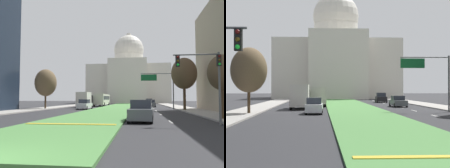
% 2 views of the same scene
% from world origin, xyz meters
% --- Properties ---
extents(ground_plane, '(260.00, 260.00, 0.00)m').
position_xyz_m(ground_plane, '(0.00, 47.67, 0.00)').
color(ground_plane, '#2B2B2D').
extents(grass_median, '(6.88, 85.81, 0.14)m').
position_xyz_m(grass_median, '(0.00, 42.91, 0.07)').
color(grass_median, '#4C8442').
rests_on(grass_median, ground_plane).
extents(median_curb_nose, '(6.19, 0.50, 0.04)m').
position_xyz_m(median_curb_nose, '(0.00, 9.65, 0.16)').
color(median_curb_nose, gold).
rests_on(median_curb_nose, grass_median).
extents(lane_dashes_right, '(0.16, 61.70, 0.01)m').
position_xyz_m(lane_dashes_right, '(7.11, 40.86, 0.00)').
color(lane_dashes_right, silver).
rests_on(lane_dashes_right, ground_plane).
extents(sidewalk_left, '(4.00, 85.81, 0.15)m').
position_xyz_m(sidewalk_left, '(-12.78, 38.14, 0.07)').
color(sidewalk_left, '#9E9991').
rests_on(sidewalk_left, ground_plane).
extents(sidewalk_right, '(4.00, 85.81, 0.15)m').
position_xyz_m(sidewalk_right, '(12.78, 38.14, 0.07)').
color(sidewalk_right, '#9E9991').
rests_on(sidewalk_right, ground_plane).
extents(capitol_building, '(32.56, 26.86, 29.94)m').
position_xyz_m(capitol_building, '(0.00, 94.50, 10.28)').
color(capitol_building, beige).
rests_on(capitol_building, ground_plane).
extents(traffic_light_near_right, '(3.34, 0.35, 5.20)m').
position_xyz_m(traffic_light_near_right, '(9.44, 11.53, 3.80)').
color(traffic_light_near_right, '#515456').
rests_on(traffic_light_near_right, ground_plane).
extents(overhead_guide_sign, '(5.76, 0.20, 6.50)m').
position_xyz_m(overhead_guide_sign, '(8.31, 36.58, 4.66)').
color(overhead_guide_sign, '#515456').
rests_on(overhead_guide_sign, ground_plane).
extents(street_tree_right_near, '(2.53, 2.53, 5.75)m').
position_xyz_m(street_tree_right_near, '(11.85, 15.69, 4.10)').
color(street_tree_right_near, '#4C3823').
rests_on(street_tree_right_near, ground_plane).
extents(street_tree_left_mid, '(3.79, 3.79, 7.03)m').
position_xyz_m(street_tree_left_mid, '(-11.78, 33.94, 4.64)').
color(street_tree_left_mid, '#4C3823').
rests_on(street_tree_left_mid, ground_plane).
extents(street_tree_right_mid, '(3.96, 3.96, 8.29)m').
position_xyz_m(street_tree_right_mid, '(11.56, 32.15, 5.79)').
color(street_tree_right_mid, '#4C3823').
rests_on(street_tree_right_mid, ground_plane).
extents(sedan_lead_stopped, '(2.18, 4.73, 1.77)m').
position_xyz_m(sedan_lead_stopped, '(4.76, 13.77, 0.83)').
color(sedan_lead_stopped, '#4C5156').
rests_on(sedan_lead_stopped, ground_plane).
extents(sedan_midblock, '(1.92, 4.67, 1.74)m').
position_xyz_m(sedan_midblock, '(-4.96, 34.79, 0.81)').
color(sedan_midblock, silver).
rests_on(sedan_midblock, ground_plane).
extents(sedan_distant, '(1.94, 4.63, 1.62)m').
position_xyz_m(sedan_distant, '(7.09, 48.13, 0.77)').
color(sedan_distant, '#4C5156').
rests_on(sedan_distant, ground_plane).
extents(sedan_far_horizon, '(2.20, 4.28, 1.85)m').
position_xyz_m(sedan_far_horizon, '(7.25, 63.82, 0.86)').
color(sedan_far_horizon, black).
rests_on(sedan_far_horizon, ground_plane).
extents(sedan_very_far, '(2.17, 4.69, 1.64)m').
position_xyz_m(sedan_very_far, '(-7.20, 73.57, 0.77)').
color(sedan_very_far, '#4C5156').
rests_on(sedan_very_far, ground_plane).
extents(box_truck_delivery, '(2.40, 6.40, 3.20)m').
position_xyz_m(box_truck_delivery, '(-6.96, 43.26, 1.68)').
color(box_truck_delivery, black).
rests_on(box_truck_delivery, ground_plane).
extents(city_bus, '(2.62, 11.00, 2.95)m').
position_xyz_m(city_bus, '(-4.76, 52.18, 1.77)').
color(city_bus, beige).
rests_on(city_bus, ground_plane).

